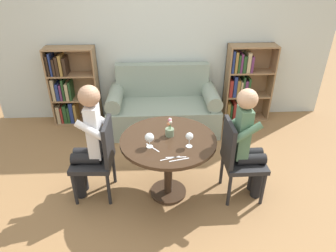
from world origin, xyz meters
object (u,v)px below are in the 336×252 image
bookshelf_right (243,82)px  wine_glass_left (149,138)px  chair_right (238,157)px  wine_glass_right (189,137)px  couch (163,108)px  flower_vase (170,130)px  bookshelf_left (70,88)px  person_left (88,140)px  chair_left (99,156)px  person_right (248,143)px

bookshelf_right → wine_glass_left: bearing=-127.1°
chair_right → wine_glass_right: chair_right is taller
couch → chair_right: (0.73, -1.55, 0.18)m
wine_glass_left → flower_vase: flower_vase is taller
wine_glass_left → bookshelf_left: bearing=123.0°
chair_right → person_left: size_ratio=0.70×
couch → chair_left: couch is taller
bookshelf_left → person_left: size_ratio=0.93×
couch → wine_glass_right: 1.74m
chair_left → person_right: size_ratio=0.72×
bookshelf_left → chair_right: 2.81m
couch → chair_left: (-0.73, -1.46, 0.18)m
chair_left → person_left: (-0.09, 0.01, 0.19)m
chair_right → flower_vase: bearing=81.1°
bookshelf_left → wine_glass_right: 2.52m
person_right → wine_glass_right: person_right is taller
wine_glass_left → wine_glass_right: 0.38m
person_left → couch: bearing=153.4°
bookshelf_right → chair_right: size_ratio=1.32×
flower_vase → person_left: bearing=-179.3°
couch → bookshelf_left: size_ratio=1.36×
couch → wine_glass_right: bearing=-83.3°
wine_glass_right → flower_vase: (-0.18, 0.21, -0.04)m
person_right → wine_glass_left: size_ratio=8.39×
chair_right → wine_glass_left: 0.97m
person_right → wine_glass_right: 0.65m
chair_left → wine_glass_right: size_ratio=5.91×
chair_left → wine_glass_left: 0.65m
person_right → wine_glass_left: 1.02m
person_left → bookshelf_right: bearing=132.3°
couch → person_left: 1.71m
person_left → wine_glass_right: 1.03m
flower_vase → wine_glass_right: bearing=-50.0°
bookshelf_left → wine_glass_right: (1.62, -1.92, 0.26)m
bookshelf_left → chair_left: 1.86m
person_right → flower_vase: size_ratio=6.31×
bookshelf_right → chair_right: (-0.53, -1.81, -0.11)m
couch → chair_left: 1.64m
bookshelf_right → wine_glass_left: 2.40m
couch → bookshelf_right: size_ratio=1.36×
chair_left → wine_glass_left: size_ratio=6.02×
bookshelf_left → wine_glass_left: (1.24, -1.90, 0.25)m
chair_left → wine_glass_right: 1.00m
chair_left → person_right: 1.55m
chair_right → person_right: bearing=-89.5°
couch → chair_left: size_ratio=1.80×
person_right → chair_left: bearing=86.2°
wine_glass_right → wine_glass_left: bearing=177.9°
couch → person_right: bearing=-62.2°
bookshelf_right → person_left: (-2.07, -1.72, 0.08)m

